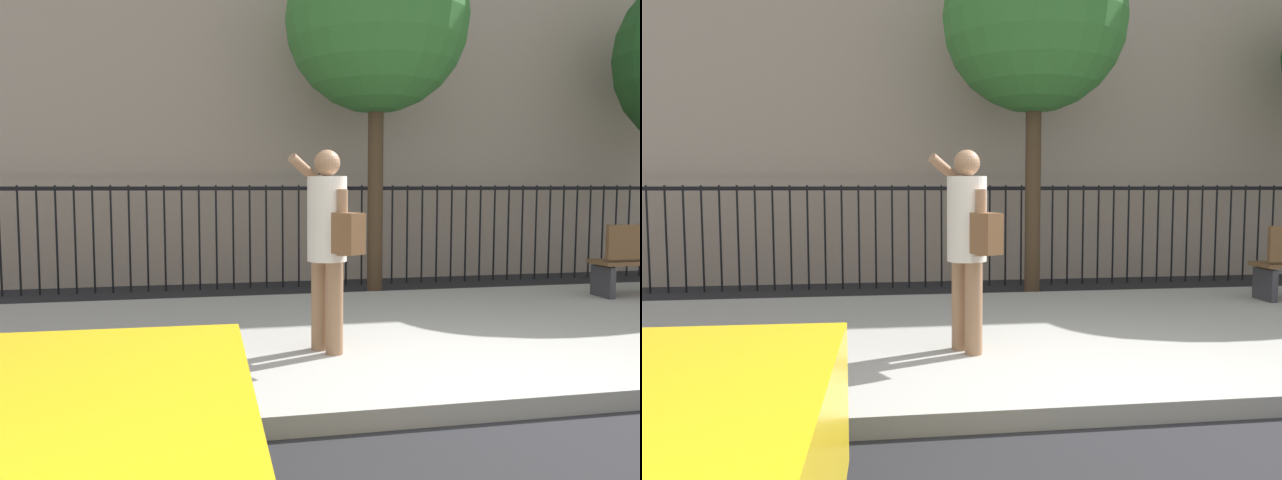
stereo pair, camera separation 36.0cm
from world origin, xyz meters
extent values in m
plane|color=black|center=(0.00, 0.00, 0.00)|extent=(60.00, 60.00, 0.00)
cube|color=#9E9B93|center=(0.00, 2.20, 0.07)|extent=(28.00, 4.40, 0.15)
cube|color=tan|center=(0.00, 8.50, 4.79)|extent=(28.00, 4.00, 9.57)
cube|color=black|center=(0.00, 5.90, 1.55)|extent=(12.00, 0.04, 0.06)
cylinder|color=black|center=(-4.98, 5.90, 0.80)|extent=(0.03, 0.03, 1.60)
cylinder|color=black|center=(-4.72, 5.90, 0.80)|extent=(0.03, 0.03, 1.60)
cylinder|color=black|center=(-4.47, 5.90, 0.80)|extent=(0.03, 0.03, 1.60)
cylinder|color=black|center=(-4.21, 5.90, 0.80)|extent=(0.03, 0.03, 1.60)
cylinder|color=black|center=(-3.96, 5.90, 0.80)|extent=(0.03, 0.03, 1.60)
cylinder|color=black|center=(-3.70, 5.90, 0.80)|extent=(0.03, 0.03, 1.60)
cylinder|color=black|center=(-3.45, 5.90, 0.80)|extent=(0.03, 0.03, 1.60)
cylinder|color=black|center=(-3.19, 5.90, 0.80)|extent=(0.03, 0.03, 1.60)
cylinder|color=black|center=(-2.94, 5.90, 0.80)|extent=(0.03, 0.03, 1.60)
cylinder|color=black|center=(-2.68, 5.90, 0.80)|extent=(0.03, 0.03, 1.60)
cylinder|color=black|center=(-2.43, 5.90, 0.80)|extent=(0.03, 0.03, 1.60)
cylinder|color=black|center=(-2.17, 5.90, 0.80)|extent=(0.03, 0.03, 1.60)
cylinder|color=black|center=(-1.91, 5.90, 0.80)|extent=(0.03, 0.03, 1.60)
cylinder|color=black|center=(-1.66, 5.90, 0.80)|extent=(0.03, 0.03, 1.60)
cylinder|color=black|center=(-1.40, 5.90, 0.80)|extent=(0.03, 0.03, 1.60)
cylinder|color=black|center=(-1.15, 5.90, 0.80)|extent=(0.03, 0.03, 1.60)
cylinder|color=black|center=(-0.89, 5.90, 0.80)|extent=(0.03, 0.03, 1.60)
cylinder|color=black|center=(-0.64, 5.90, 0.80)|extent=(0.03, 0.03, 1.60)
cylinder|color=black|center=(-0.38, 5.90, 0.80)|extent=(0.03, 0.03, 1.60)
cylinder|color=black|center=(-0.13, 5.90, 0.80)|extent=(0.03, 0.03, 1.60)
cylinder|color=black|center=(0.13, 5.90, 0.80)|extent=(0.03, 0.03, 1.60)
cylinder|color=black|center=(0.38, 5.90, 0.80)|extent=(0.03, 0.03, 1.60)
cylinder|color=black|center=(0.64, 5.90, 0.80)|extent=(0.03, 0.03, 1.60)
cylinder|color=black|center=(0.89, 5.90, 0.80)|extent=(0.03, 0.03, 1.60)
cylinder|color=black|center=(1.15, 5.90, 0.80)|extent=(0.03, 0.03, 1.60)
cylinder|color=black|center=(1.40, 5.90, 0.80)|extent=(0.03, 0.03, 1.60)
cylinder|color=black|center=(1.66, 5.90, 0.80)|extent=(0.03, 0.03, 1.60)
cylinder|color=black|center=(1.91, 5.90, 0.80)|extent=(0.03, 0.03, 1.60)
cylinder|color=black|center=(2.17, 5.90, 0.80)|extent=(0.03, 0.03, 1.60)
cylinder|color=black|center=(2.43, 5.90, 0.80)|extent=(0.03, 0.03, 1.60)
cylinder|color=black|center=(2.68, 5.90, 0.80)|extent=(0.03, 0.03, 1.60)
cylinder|color=black|center=(2.94, 5.90, 0.80)|extent=(0.03, 0.03, 1.60)
cylinder|color=black|center=(3.19, 5.90, 0.80)|extent=(0.03, 0.03, 1.60)
cylinder|color=black|center=(3.45, 5.90, 0.80)|extent=(0.03, 0.03, 1.60)
cylinder|color=black|center=(3.70, 5.90, 0.80)|extent=(0.03, 0.03, 1.60)
cylinder|color=black|center=(3.96, 5.90, 0.80)|extent=(0.03, 0.03, 1.60)
cylinder|color=black|center=(4.21, 5.90, 0.80)|extent=(0.03, 0.03, 1.60)
cylinder|color=black|center=(4.47, 5.90, 0.80)|extent=(0.03, 0.03, 1.60)
cylinder|color=black|center=(4.72, 5.90, 0.80)|extent=(0.03, 0.03, 1.60)
cylinder|color=black|center=(4.98, 5.90, 0.80)|extent=(0.03, 0.03, 1.60)
cylinder|color=black|center=(-2.57, -0.83, 0.32)|extent=(0.64, 0.23, 0.64)
cylinder|color=#936B4C|center=(-0.94, 1.55, 0.55)|extent=(0.15, 0.15, 0.79)
cylinder|color=#936B4C|center=(-0.85, 1.37, 0.55)|extent=(0.15, 0.15, 0.79)
cylinder|color=silver|center=(-0.89, 1.46, 1.31)|extent=(0.46, 0.46, 0.73)
sphere|color=#936B4C|center=(-0.89, 1.46, 1.78)|extent=(0.22, 0.22, 0.22)
cylinder|color=#936B4C|center=(-0.99, 1.63, 1.67)|extent=(0.49, 0.31, 0.39)
cylinder|color=#936B4C|center=(-0.80, 1.28, 1.28)|extent=(0.09, 0.09, 0.55)
cube|color=black|center=(-0.91, 1.62, 1.76)|extent=(0.04, 0.07, 0.15)
cube|color=brown|center=(-0.77, 1.23, 1.20)|extent=(0.27, 0.32, 0.34)
cube|color=#333338|center=(3.19, 3.38, 0.35)|extent=(0.08, 0.41, 0.40)
cylinder|color=#4C3823|center=(0.59, 5.00, 1.61)|extent=(0.22, 0.22, 3.22)
sphere|color=#387A33|center=(0.59, 5.00, 3.93)|extent=(2.61, 2.61, 2.61)
camera|label=1|loc=(-2.03, -3.79, 1.59)|focal=35.30mm
camera|label=2|loc=(-1.68, -3.85, 1.59)|focal=35.30mm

